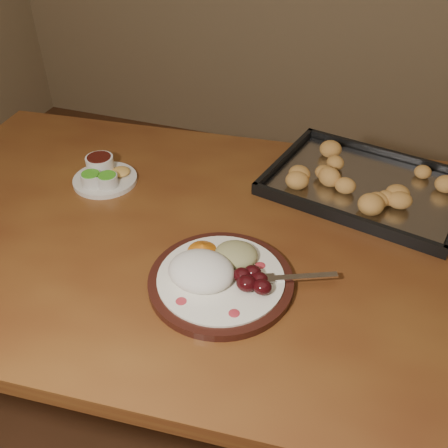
% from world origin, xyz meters
% --- Properties ---
extents(dining_table, '(1.57, 1.03, 0.75)m').
position_xyz_m(dining_table, '(-0.21, 0.23, 0.65)').
color(dining_table, brown).
rests_on(dining_table, ground).
extents(dinner_plate, '(0.36, 0.29, 0.07)m').
position_xyz_m(dinner_plate, '(-0.13, 0.09, 0.77)').
color(dinner_plate, black).
rests_on(dinner_plate, dining_table).
extents(condiment_saucer, '(0.16, 0.16, 0.05)m').
position_xyz_m(condiment_saucer, '(-0.53, 0.34, 0.77)').
color(condiment_saucer, silver).
rests_on(condiment_saucer, dining_table).
extents(baking_tray, '(0.52, 0.43, 0.05)m').
position_xyz_m(baking_tray, '(0.10, 0.53, 0.77)').
color(baking_tray, black).
rests_on(baking_tray, dining_table).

